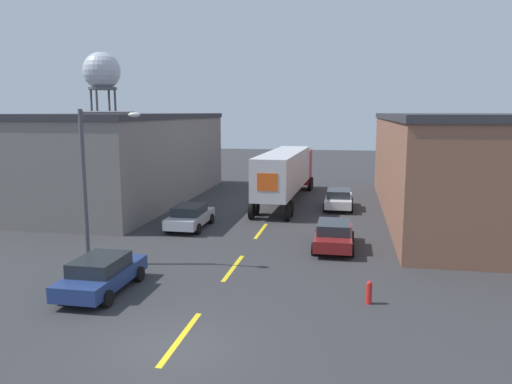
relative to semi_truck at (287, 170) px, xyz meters
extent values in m
plane|color=#333335|center=(-0.25, -25.17, -2.47)|extent=(160.00, 160.00, 0.00)
cube|color=yellow|center=(-0.25, -24.44, -2.46)|extent=(0.20, 3.84, 0.01)
cube|color=yellow|center=(-0.25, -17.24, -2.46)|extent=(0.20, 3.84, 0.01)
cube|color=yellow|center=(-0.25, -10.04, -2.46)|extent=(0.20, 3.84, 0.01)
cube|color=slate|center=(-12.36, -1.65, 0.76)|extent=(9.25, 22.24, 6.45)
cube|color=#333338|center=(-12.36, -1.65, 4.19)|extent=(9.45, 22.44, 0.40)
cube|color=brown|center=(14.21, -2.79, 0.77)|extent=(13.94, 26.00, 6.47)
cube|color=#333338|center=(14.21, -2.79, 4.20)|extent=(14.14, 26.20, 0.40)
cube|color=#B21919|center=(0.22, 6.59, -0.40)|extent=(2.37, 2.69, 3.03)
cube|color=silver|center=(-0.05, -1.38, 0.14)|extent=(2.83, 12.80, 2.83)
cube|color=#E55619|center=(-0.26, -7.75, 0.14)|extent=(1.32, 0.07, 1.13)
cylinder|color=black|center=(1.43, 6.88, -1.92)|extent=(0.32, 1.10, 1.09)
cylinder|color=black|center=(-0.97, 6.96, -1.92)|extent=(0.32, 1.10, 1.09)
cylinder|color=black|center=(1.40, 5.83, -1.92)|extent=(0.32, 1.10, 1.09)
cylinder|color=black|center=(-1.00, 5.91, -1.92)|extent=(0.32, 1.10, 1.09)
cylinder|color=black|center=(1.02, -5.58, -1.92)|extent=(0.32, 1.10, 1.09)
cylinder|color=black|center=(-1.39, -5.50, -1.92)|extent=(0.32, 1.10, 1.09)
cylinder|color=black|center=(0.97, -6.98, -1.92)|extent=(0.32, 1.10, 1.09)
cylinder|color=black|center=(-1.43, -6.90, -1.92)|extent=(0.32, 1.10, 1.09)
cube|color=silver|center=(4.11, -2.23, -1.86)|extent=(1.85, 4.55, 0.59)
cube|color=#23282D|center=(4.11, -2.37, -1.30)|extent=(1.63, 2.36, 0.53)
cylinder|color=black|center=(5.04, -0.82, -2.16)|extent=(0.22, 0.62, 0.62)
cylinder|color=black|center=(3.18, -0.82, -2.16)|extent=(0.22, 0.62, 0.62)
cylinder|color=black|center=(5.04, -3.64, -2.16)|extent=(0.22, 0.62, 0.62)
cylinder|color=black|center=(3.18, -3.64, -2.16)|extent=(0.22, 0.62, 0.62)
cube|color=maroon|center=(4.11, -13.13, -1.86)|extent=(1.85, 4.55, 0.59)
cube|color=#23282D|center=(4.11, -13.27, -1.30)|extent=(1.63, 2.36, 0.53)
cylinder|color=black|center=(5.04, -11.72, -2.16)|extent=(0.22, 0.62, 0.62)
cylinder|color=black|center=(3.18, -11.72, -2.16)|extent=(0.22, 0.62, 0.62)
cylinder|color=black|center=(5.04, -14.54, -2.16)|extent=(0.22, 0.62, 0.62)
cylinder|color=black|center=(3.18, -14.54, -2.16)|extent=(0.22, 0.62, 0.62)
cube|color=#B2B2B7|center=(-4.61, -10.07, -1.86)|extent=(1.85, 4.55, 0.59)
cube|color=#23282D|center=(-4.61, -10.20, -1.30)|extent=(1.63, 2.36, 0.53)
cylinder|color=black|center=(-3.68, -8.66, -2.16)|extent=(0.22, 0.62, 0.62)
cylinder|color=black|center=(-5.53, -8.66, -2.16)|extent=(0.22, 0.62, 0.62)
cylinder|color=black|center=(-3.68, -11.48, -2.16)|extent=(0.22, 0.62, 0.62)
cylinder|color=black|center=(-5.53, -11.48, -2.16)|extent=(0.22, 0.62, 0.62)
cube|color=navy|center=(-4.61, -21.13, -1.86)|extent=(1.85, 4.55, 0.59)
cube|color=#23282D|center=(-4.61, -21.26, -1.30)|extent=(1.63, 2.36, 0.53)
cylinder|color=black|center=(-3.68, -19.72, -2.16)|extent=(0.22, 0.62, 0.62)
cylinder|color=black|center=(-5.53, -19.72, -2.16)|extent=(0.22, 0.62, 0.62)
cylinder|color=black|center=(-3.68, -22.54, -2.16)|extent=(0.22, 0.62, 0.62)
cylinder|color=black|center=(-5.53, -22.54, -2.16)|extent=(0.22, 0.62, 0.62)
cylinder|color=#47474C|center=(-25.35, 22.89, 2.62)|extent=(0.28, 0.28, 10.18)
cylinder|color=#47474C|center=(-27.03, 24.57, 2.62)|extent=(0.28, 0.28, 10.18)
cylinder|color=#47474C|center=(-28.71, 22.89, 2.62)|extent=(0.28, 0.28, 10.18)
cylinder|color=#47474C|center=(-27.03, 21.21, 2.62)|extent=(0.28, 0.28, 10.18)
cylinder|color=#4C4C51|center=(-27.03, 22.89, 7.51)|extent=(3.64, 3.64, 0.30)
sphere|color=#B7BCC6|center=(-27.03, 22.89, 9.75)|extent=(4.80, 4.80, 4.80)
cylinder|color=#4C4C51|center=(-6.99, -17.93, 1.09)|extent=(0.20, 0.20, 7.11)
cylinder|color=#4C4C51|center=(-5.72, -17.93, 4.50)|extent=(2.54, 0.11, 0.11)
ellipsoid|color=silver|center=(-4.45, -17.93, 4.40)|extent=(0.56, 0.32, 0.22)
cylinder|color=red|center=(5.63, -20.50, -2.11)|extent=(0.22, 0.22, 0.71)
sphere|color=red|center=(5.63, -20.50, -1.70)|extent=(0.20, 0.20, 0.20)
camera|label=1|loc=(4.76, -38.43, 4.52)|focal=35.00mm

